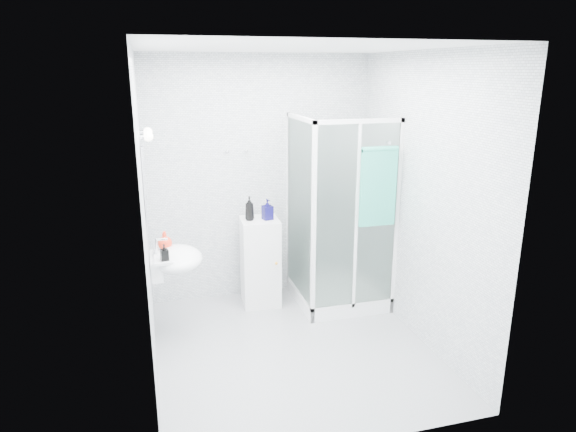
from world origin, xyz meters
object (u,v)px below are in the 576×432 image
object	(u,v)px
shampoo_bottle_a	(249,208)
shampoo_bottle_b	(267,209)
hand_towel	(378,185)
soap_dispenser_black	(164,252)
soap_dispenser_orange	(165,240)
shower_enclosure	(334,265)
storage_cabinet	(260,262)
wall_basin	(174,259)

from	to	relation	value
shampoo_bottle_a	shampoo_bottle_b	bearing A→B (deg)	-7.54
hand_towel	shampoo_bottle_b	world-z (taller)	hand_towel
shampoo_bottle_b	soap_dispenser_black	size ratio (longest dim) A/B	1.50
hand_towel	soap_dispenser_orange	distance (m)	2.05
shampoo_bottle_a	soap_dispenser_black	bearing A→B (deg)	-140.35
hand_towel	soap_dispenser_black	xyz separation A→B (m)	(-2.01, -0.10, -0.45)
shampoo_bottle_b	soap_dispenser_black	world-z (taller)	shampoo_bottle_b
shampoo_bottle_a	soap_dispenser_orange	distance (m)	0.99
shower_enclosure	soap_dispenser_black	distance (m)	1.87
shampoo_bottle_a	storage_cabinet	bearing A→B (deg)	-2.18
shampoo_bottle_a	soap_dispenser_orange	size ratio (longest dim) A/B	1.48
wall_basin	shampoo_bottle_b	bearing A→B (deg)	28.26
shower_enclosure	wall_basin	world-z (taller)	shower_enclosure
wall_basin	hand_towel	bearing A→B (deg)	-2.52
hand_towel	shampoo_bottle_b	bearing A→B (deg)	146.64
shower_enclosure	wall_basin	distance (m)	1.72
storage_cabinet	soap_dispenser_black	size ratio (longest dim) A/B	6.57
wall_basin	hand_towel	distance (m)	2.02
wall_basin	shampoo_bottle_a	xyz separation A→B (m)	(0.81, 0.56, 0.27)
wall_basin	soap_dispenser_black	xyz separation A→B (m)	(-0.08, -0.18, 0.14)
soap_dispenser_orange	soap_dispenser_black	xyz separation A→B (m)	(-0.02, -0.29, -0.01)
hand_towel	shampoo_bottle_a	xyz separation A→B (m)	(-1.12, 0.64, -0.32)
shampoo_bottle_a	hand_towel	bearing A→B (deg)	-29.79
storage_cabinet	soap_dispenser_orange	size ratio (longest dim) A/B	5.62
storage_cabinet	soap_dispenser_orange	xyz separation A→B (m)	(-0.98, -0.44, 0.48)
wall_basin	storage_cabinet	xyz separation A→B (m)	(0.91, 0.55, -0.33)
hand_towel	soap_dispenser_black	world-z (taller)	hand_towel
shower_enclosure	shampoo_bottle_b	world-z (taller)	shower_enclosure
wall_basin	soap_dispenser_orange	distance (m)	0.20
shampoo_bottle_a	shampoo_bottle_b	distance (m)	0.19
shampoo_bottle_b	soap_dispenser_orange	bearing A→B (deg)	-158.23
shampoo_bottle_a	shower_enclosure	bearing A→B (deg)	-15.84
shower_enclosure	storage_cabinet	world-z (taller)	shower_enclosure
hand_towel	soap_dispenser_black	size ratio (longest dim) A/B	5.34
shower_enclosure	storage_cabinet	distance (m)	0.78
wall_basin	shampoo_bottle_a	world-z (taller)	shampoo_bottle_a
hand_towel	soap_dispenser_orange	world-z (taller)	hand_towel
shampoo_bottle_a	soap_dispenser_orange	xyz separation A→B (m)	(-0.87, -0.45, -0.12)
hand_towel	shampoo_bottle_a	size ratio (longest dim) A/B	3.09
shower_enclosure	soap_dispenser_orange	world-z (taller)	shower_enclosure
shampoo_bottle_a	soap_dispenser_black	world-z (taller)	shampoo_bottle_a
storage_cabinet	shampoo_bottle_b	distance (m)	0.58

